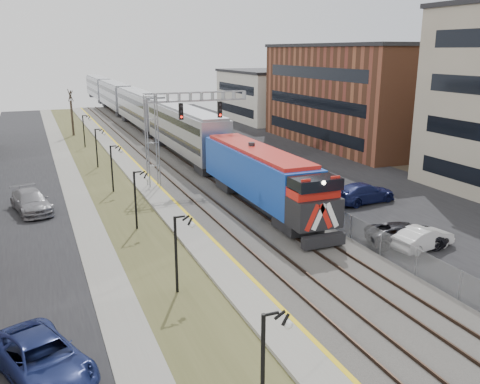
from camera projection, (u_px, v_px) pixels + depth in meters
ground at (335, 363)px, 19.51m from camera, size 160.00×160.00×0.00m
street_west at (18, 181)px, 46.44m from camera, size 7.00×120.00×0.04m
sidewalk at (70, 177)px, 48.09m from camera, size 2.00×120.00×0.08m
grass_median at (102, 174)px, 49.19m from camera, size 4.00×120.00×0.06m
platform at (133, 170)px, 50.27m from camera, size 2.00×120.00×0.24m
ballast_bed at (182, 166)px, 52.11m from camera, size 8.00×120.00×0.20m
parking_lot at (286, 158)px, 56.53m from camera, size 16.00×120.00×0.04m
platform_edge at (142, 168)px, 50.56m from camera, size 0.24×120.00×0.01m
track_near at (163, 166)px, 51.33m from camera, size 1.58×120.00×0.15m
track_far at (196, 163)px, 52.61m from camera, size 1.58×120.00×0.15m
train at (136, 108)px, 79.28m from camera, size 3.00×108.65×5.33m
signal_gantry at (171, 123)px, 43.37m from camera, size 9.00×1.07×8.15m
lampposts at (135, 200)px, 33.78m from camera, size 0.14×62.14×4.00m
fence at (220, 156)px, 53.46m from camera, size 0.04×120.00×1.60m
buildings_east at (415, 99)px, 56.57m from camera, size 16.00×76.00×15.00m
bare_trees at (2, 146)px, 48.78m from camera, size 12.30×42.30×5.95m
car_lot_b at (423, 239)px, 30.49m from camera, size 4.37×2.14×1.38m
car_lot_c at (407, 235)px, 31.06m from camera, size 5.42×3.89×1.37m
car_lot_d at (364, 193)px, 39.79m from camera, size 5.59×2.78×1.56m
car_lot_e at (256, 149)px, 57.66m from camera, size 4.77×2.75×1.53m
car_lot_f at (250, 149)px, 57.49m from camera, size 4.68×1.99×1.50m
car_street_a at (42, 360)px, 18.48m from camera, size 4.24×5.90×1.49m
car_street_b at (31, 202)px, 37.50m from camera, size 3.30×5.79×1.58m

